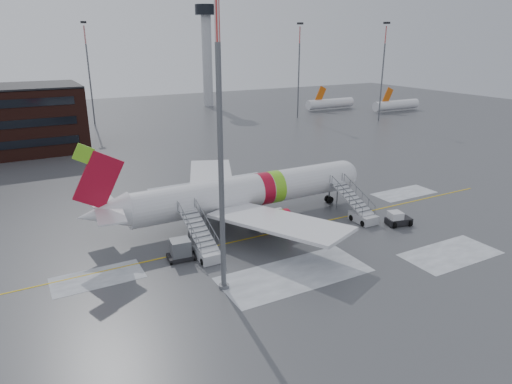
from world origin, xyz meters
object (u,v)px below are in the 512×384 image
airstair_fwd (359,211)px  light_mast_near (220,138)px  pushback_tug (397,219)px  uld_container (180,250)px  airstair_aft (204,246)px  airliner (241,193)px

airstair_fwd → light_mast_near: 24.81m
airstair_fwd → pushback_tug: airstair_fwd is taller
airstair_fwd → uld_container: (-22.08, 0.42, -0.10)m
airstair_aft → uld_container: airstair_aft is taller
airstair_aft → pushback_tug: size_ratio=2.47×
airstair_aft → airstair_fwd: bearing=0.0°
airstair_fwd → airliner: bearing=152.2°
pushback_tug → airstair_aft: bearing=171.7°
airliner → uld_container: size_ratio=13.01×
airliner → pushback_tug: bearing=-32.8°
airstair_aft → pushback_tug: (22.64, -3.31, -0.34)m
uld_container → airliner: bearing=32.3°
airliner → airstair_fwd: bearing=-27.8°
airstair_fwd → uld_container: size_ratio=2.86×
airstair_aft → uld_container: 2.34m
airstair_fwd → pushback_tug: size_ratio=2.47×
airstair_aft → light_mast_near: bearing=-97.6°
uld_container → light_mast_near: size_ratio=0.11×
airliner → light_mast_near: (-8.22, -13.01, 9.80)m
airstair_aft → uld_container: bearing=169.6°
light_mast_near → pushback_tug: bearing=7.7°
airliner → light_mast_near: 18.25m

